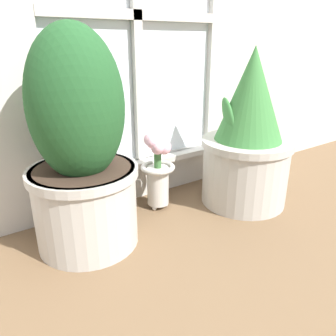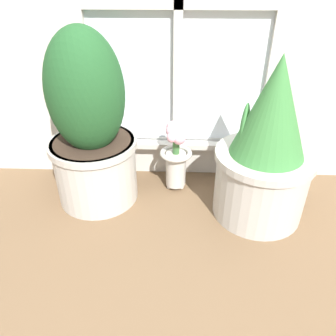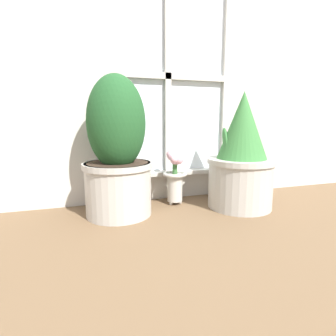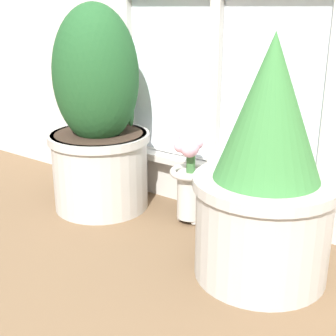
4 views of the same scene
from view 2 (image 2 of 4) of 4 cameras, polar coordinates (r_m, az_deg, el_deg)
name	(u,v)px [view 2 (image 2 of 4)]	position (r m, az deg, el deg)	size (l,w,h in m)	color
ground_plane	(174,247)	(1.21, 0.99, -13.54)	(10.00, 10.00, 0.00)	brown
potted_plant_left	(91,130)	(1.30, -13.28, 6.51)	(0.35, 0.35, 0.70)	#B7B2A8
potted_plant_right	(266,153)	(1.25, 16.62, 2.51)	(0.37, 0.37, 0.63)	#B7B2A8
flower_vase	(176,155)	(1.40, 1.32, 2.22)	(0.14, 0.14, 0.31)	#BCB7AD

